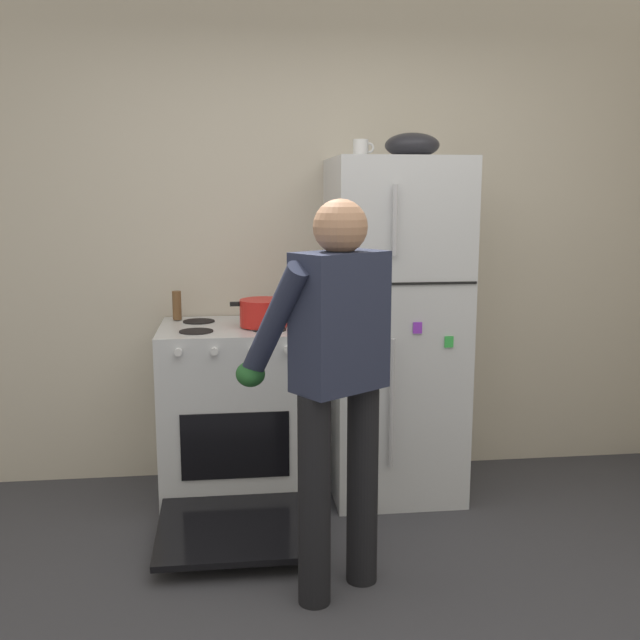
# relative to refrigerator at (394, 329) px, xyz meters

# --- Properties ---
(kitchen_wall_back) EXTENTS (6.00, 0.10, 2.70)m
(kitchen_wall_back) POSITION_rel_refrigerator_xyz_m (-0.43, 0.38, 0.45)
(kitchen_wall_back) COLOR beige
(kitchen_wall_back) RESTS_ON ground
(refrigerator) EXTENTS (0.68, 0.72, 1.80)m
(refrigerator) POSITION_rel_refrigerator_xyz_m (0.00, 0.00, 0.00)
(refrigerator) COLOR silver
(refrigerator) RESTS_ON ground
(stove_range) EXTENTS (0.76, 1.24, 0.94)m
(stove_range) POSITION_rel_refrigerator_xyz_m (-0.86, -0.02, -0.44)
(stove_range) COLOR silver
(stove_range) RESTS_ON ground
(person_cook) EXTENTS (0.63, 0.65, 1.60)m
(person_cook) POSITION_rel_refrigerator_xyz_m (-0.46, -1.00, 0.05)
(person_cook) COLOR black
(person_cook) RESTS_ON ground
(red_pot) EXTENTS (0.35, 0.25, 0.14)m
(red_pot) POSITION_rel_refrigerator_xyz_m (-0.70, -0.05, 0.11)
(red_pot) COLOR red
(red_pot) RESTS_ON stove_range
(coffee_mug) EXTENTS (0.11, 0.08, 0.10)m
(coffee_mug) POSITION_rel_refrigerator_xyz_m (-0.18, 0.05, 0.95)
(coffee_mug) COLOR silver
(coffee_mug) RESTS_ON refrigerator
(pepper_mill) EXTENTS (0.05, 0.05, 0.16)m
(pepper_mill) POSITION_rel_refrigerator_xyz_m (-1.16, 0.20, 0.12)
(pepper_mill) COLOR brown
(pepper_mill) RESTS_ON stove_range
(mixing_bowl) EXTENTS (0.28, 0.28, 0.13)m
(mixing_bowl) POSITION_rel_refrigerator_xyz_m (0.08, 0.00, 0.96)
(mixing_bowl) COLOR black
(mixing_bowl) RESTS_ON refrigerator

